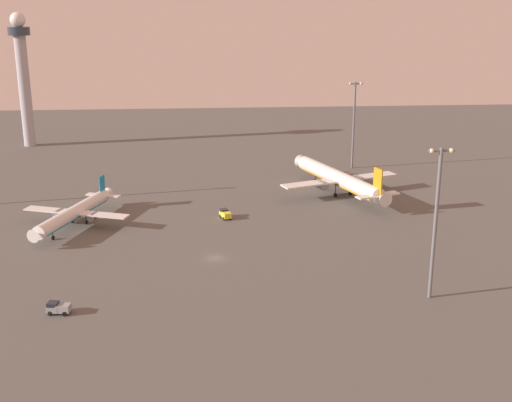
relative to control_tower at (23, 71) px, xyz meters
name	(u,v)px	position (x,y,z in m)	size (l,w,h in m)	color
ground_plane	(215,258)	(69.34, -121.72, -28.34)	(416.00, 416.00, 0.00)	#56544F
control_tower	(23,71)	(0.00, 0.00, 0.00)	(8.00, 8.00, 49.83)	#A8A8B2
airplane_taxiway_distant	(75,212)	(34.88, -97.45, -24.85)	(27.40, 34.80, 9.23)	silver
airplane_near_gate	(339,179)	(106.12, -74.85, -23.77)	(35.83, 45.48, 12.09)	silver
baggage_tractor	(58,308)	(40.61, -146.56, -27.16)	(4.39, 2.57, 2.25)	gray
maintenance_van	(225,214)	(72.46, -94.43, -27.16)	(3.19, 4.55, 2.25)	yellow
apron_light_west	(354,120)	(116.57, -44.49, -12.11)	(4.80, 0.90, 28.71)	slate
apron_light_east	(436,215)	(109.77, -144.93, -11.85)	(4.80, 0.90, 29.21)	slate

